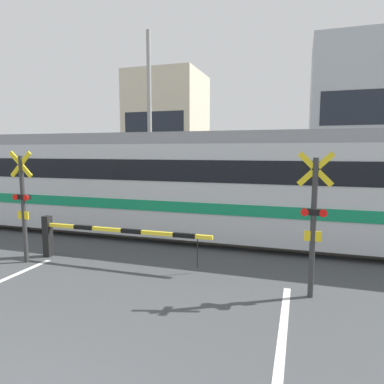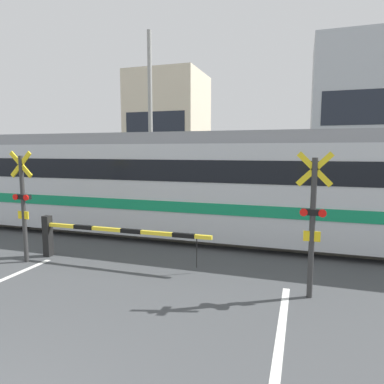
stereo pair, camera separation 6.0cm
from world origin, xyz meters
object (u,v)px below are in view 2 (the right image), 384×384
Objects in this scene: commuter_train at (189,182)px; crossing_signal_left at (23,202)px; crossing_barrier_near at (89,233)px; crossing_signal_right at (313,219)px; crossing_barrier_far at (267,204)px; pedestrian at (204,187)px.

commuter_train is 4.98m from crossing_signal_left.
crossing_barrier_near is at bearing 20.93° from crossing_signal_left.
crossing_signal_right is (3.81, -3.79, -0.26)m from commuter_train.
crossing_signal_left is 1.00× the size of crossing_signal_right.
crossing_barrier_far is at bearing 102.57° from crossing_signal_right.
crossing_signal_left reaches higher than crossing_barrier_far.
crossing_barrier_near is 1.86m from crossing_signal_left.
crossing_signal_left is at bearing -128.38° from crossing_barrier_far.
pedestrian is at bearing 139.36° from crossing_barrier_far.
pedestrian is at bearing 87.06° from crossing_barrier_near.
crossing_signal_right is 1.65× the size of pedestrian.
pedestrian reaches higher than crossing_barrier_near.
pedestrian is at bearing 78.45° from crossing_signal_left.
pedestrian reaches higher than crossing_barrier_far.
commuter_train is 4.16× the size of crossing_barrier_far.
crossing_signal_right is 11.09m from pedestrian.
commuter_train is at bearing -78.89° from pedestrian.
crossing_barrier_far is 7.14m from crossing_signal_right.
crossing_barrier_near is 1.65× the size of crossing_signal_right.
crossing_signal_left is 1.65× the size of pedestrian.
crossing_signal_right reaches higher than crossing_barrier_far.
crossing_signal_left reaches higher than pedestrian.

